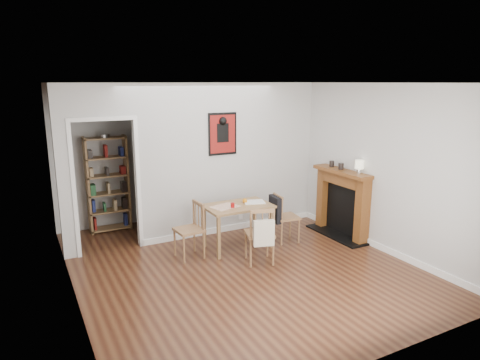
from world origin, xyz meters
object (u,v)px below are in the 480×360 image
orange_fruit (245,201)px  mantel_lamp (359,165)px  chair_front (260,234)px  chair_right (285,217)px  bookshelf (108,185)px  ceramic_jar_b (332,164)px  red_glass (233,205)px  dining_table (238,210)px  fireplace (342,201)px  chair_left (189,231)px  notebook (254,202)px  ceramic_jar_a (341,166)px

orange_fruit → mantel_lamp: 1.94m
mantel_lamp → chair_front: bearing=-179.9°
chair_right → chair_front: (-0.82, -0.55, 0.01)m
bookshelf → ceramic_jar_b: (3.49, -1.85, 0.37)m
red_glass → orange_fruit: (0.29, 0.14, -0.00)m
dining_table → fireplace: fireplace is taller
chair_left → red_glass: (0.69, -0.09, 0.32)m
bookshelf → ceramic_jar_b: bearing=-27.9°
notebook → red_glass: bearing=-166.6°
dining_table → chair_right: 0.87m
mantel_lamp → red_glass: bearing=164.4°
orange_fruit → ceramic_jar_a: ceramic_jar_a is taller
chair_right → ceramic_jar_b: (1.02, 0.10, 0.79)m
dining_table → bookshelf: bookshelf is taller
chair_front → orange_fruit: (0.14, 0.71, 0.31)m
fireplace → ceramic_jar_b: bearing=93.6°
fireplace → orange_fruit: size_ratio=16.83×
chair_right → notebook: size_ratio=2.49×
chair_front → chair_right: bearing=34.0°
chair_right → chair_front: chair_front is taller
red_glass → ceramic_jar_b: size_ratio=0.77×
chair_right → ceramic_jar_a: bearing=-8.9°
notebook → mantel_lamp: bearing=-22.9°
chair_right → orange_fruit: (-0.68, 0.15, 0.33)m
red_glass → dining_table: bearing=35.6°
chair_front → ceramic_jar_b: (1.84, 0.65, 0.77)m
fireplace → ceramic_jar_b: 0.67m
red_glass → ceramic_jar_b: ceramic_jar_b is taller
dining_table → chair_front: size_ratio=1.21×
orange_fruit → notebook: bearing=-13.6°
dining_table → notebook: size_ratio=3.18×
notebook → mantel_lamp: mantel_lamp is taller
dining_table → orange_fruit: bearing=15.0°
orange_fruit → notebook: size_ratio=0.23×
chair_left → chair_right: 1.67m
fireplace → red_glass: (-2.01, 0.21, 0.14)m
chair_left → fireplace: 2.73m
dining_table → ceramic_jar_a: size_ratio=9.67×
chair_right → mantel_lamp: (1.04, -0.55, 0.87)m
dining_table → mantel_lamp: 2.10m
dining_table → chair_right: size_ratio=1.28×
dining_table → ceramic_jar_b: bearing=-0.3°
red_glass → orange_fruit: size_ratio=1.08×
bookshelf → chair_right: bearing=-38.3°
dining_table → chair_left: bearing=-179.4°
bookshelf → ceramic_jar_a: size_ratio=15.72×
mantel_lamp → ceramic_jar_a: (-0.04, 0.39, -0.08)m
chair_front → mantel_lamp: mantel_lamp is taller
red_glass → mantel_lamp: size_ratio=0.37×
chair_right → notebook: 0.62m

